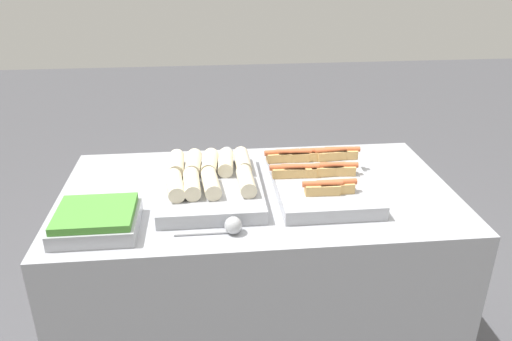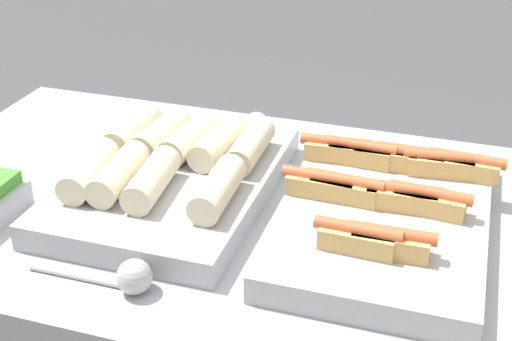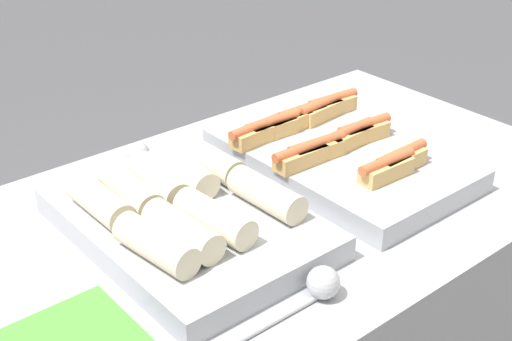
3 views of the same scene
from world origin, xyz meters
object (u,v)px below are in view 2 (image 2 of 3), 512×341
Objects in this scene: serving_spoon_near at (130,277)px; tray_wraps at (172,173)px; tray_hotdogs at (386,208)px; serving_spoon_far at (252,125)px.

tray_wraps is at bearing 101.21° from serving_spoon_near.
serving_spoon_far is at bearing 140.35° from tray_hotdogs.
serving_spoon_near is (0.06, -0.30, -0.02)m from tray_wraps.
tray_hotdogs is at bearing 1.11° from tray_wraps.
tray_hotdogs is 2.34× the size of serving_spoon_far.
serving_spoon_far is (0.01, 0.60, -0.00)m from serving_spoon_near.
tray_wraps reaches higher than serving_spoon_far.
tray_wraps reaches higher than tray_hotdogs.
serving_spoon_near is 0.60m from serving_spoon_far.
serving_spoon_near is at bearing -138.64° from tray_hotdogs.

